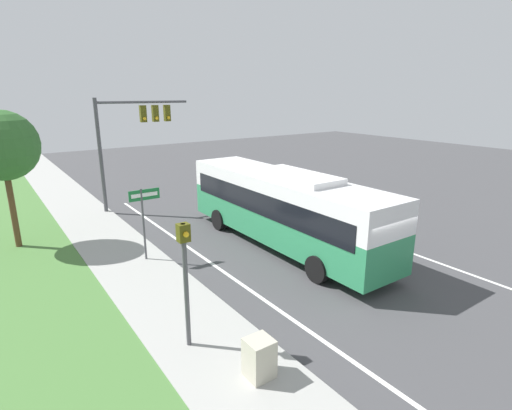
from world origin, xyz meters
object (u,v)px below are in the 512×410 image
(pedestrian_signal, at_px, (185,267))
(utility_cabinet, at_px, (259,358))
(signal_gantry, at_px, (132,129))
(street_sign, at_px, (144,212))
(bus, at_px, (283,205))

(pedestrian_signal, distance_m, utility_cabinet, 2.73)
(signal_gantry, bearing_deg, utility_cabinet, -99.47)
(signal_gantry, xyz_separation_m, street_sign, (-2.25, -7.52, -2.43))
(signal_gantry, relative_size, street_sign, 2.09)
(street_sign, bearing_deg, pedestrian_signal, -100.59)
(bus, relative_size, street_sign, 3.73)
(bus, bearing_deg, pedestrian_signal, -146.70)
(signal_gantry, relative_size, utility_cabinet, 6.50)
(bus, xyz_separation_m, street_sign, (-5.32, 1.71, 0.18))
(signal_gantry, bearing_deg, street_sign, -106.66)
(bus, bearing_deg, utility_cabinet, -132.24)
(utility_cabinet, bearing_deg, signal_gantry, 80.53)
(street_sign, bearing_deg, utility_cabinet, -92.35)
(bus, height_order, pedestrian_signal, pedestrian_signal)
(signal_gantry, distance_m, utility_cabinet, 16.12)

